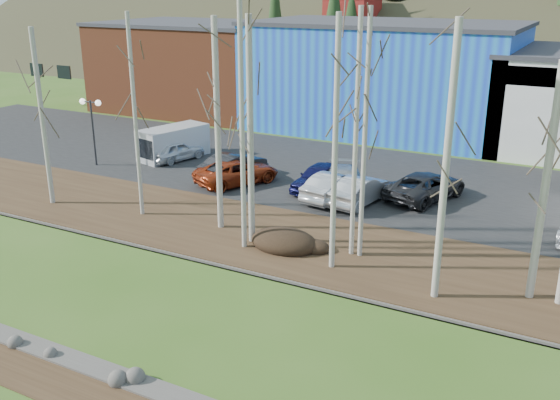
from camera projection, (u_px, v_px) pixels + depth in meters
The scene contains 28 objects.
near_bank_rocks at pixel (163, 394), 17.65m from camera, with size 80.00×0.80×0.50m, color #47423D, non-canonical shape.
river at pixel (239, 327), 21.07m from camera, with size 80.00×8.00×0.90m, color black, non-canonical shape.
far_bank_rocks at pixel (293, 280), 24.49m from camera, with size 80.00×0.80×0.46m, color #47423D, non-canonical shape.
far_bank at pixel (327, 249), 27.14m from camera, with size 80.00×7.00×0.15m, color #382616.
parking_lot at pixel (401, 184), 35.90m from camera, with size 80.00×14.00×0.14m, color black.
building_brick at pixel (196, 66), 56.95m from camera, with size 16.32×12.24×7.80m.
building_blue at pixel (385, 76), 48.90m from camera, with size 20.40×12.24×8.30m.
dirt_mound at pixel (284, 241), 27.06m from camera, with size 3.04×2.15×0.60m, color black.
birch_0 at pixel (42, 119), 31.22m from camera, with size 0.25×0.25×8.92m.
birch_1 at pixel (135, 118), 29.48m from camera, with size 0.19×0.19×9.70m.
birch_2 at pixel (218, 127), 27.85m from camera, with size 0.27×0.27×9.60m.
birch_3 at pixel (242, 122), 25.42m from camera, with size 0.21×0.21×11.00m.
birch_4 at pixel (250, 134), 26.24m from camera, with size 0.27×0.27×9.74m.
birch_5 at pixel (356, 137), 24.85m from camera, with size 0.20×0.20×10.10m.
birch_6 at pixel (335, 148), 23.66m from camera, with size 0.22×0.22×9.92m.
birch_7 at pixel (446, 167), 21.28m from camera, with size 0.26×0.26×9.88m.
birch_8 at pixel (545, 186), 21.45m from camera, with size 0.29×0.29×8.55m.
birch_11 at pixel (365, 138), 24.68m from camera, with size 0.20×0.20×10.10m.
street_lamp at pixel (91, 114), 38.44m from camera, with size 1.60×0.42×4.18m.
car_0 at pixel (176, 151), 40.31m from camera, with size 1.55×3.86×1.31m, color silver.
car_1 at pixel (234, 166), 36.65m from camera, with size 1.57×4.51×1.49m, color black.
car_2 at pixel (237, 172), 35.61m from camera, with size 2.29×4.97×1.38m, color #A03515.
car_3 at pixel (341, 183), 33.57m from camera, with size 2.04×5.02×1.46m, color #A4AAAD.
car_4 at pixel (318, 177), 34.52m from camera, with size 1.70×4.23×1.44m, color #0F1141.
car_5 at pixel (359, 190), 32.34m from camera, with size 1.55×4.45×1.47m, color #B6B6B9.
car_6 at pixel (426, 186), 33.04m from camera, with size 2.39×5.18×1.44m, color #29292C.
car_8 at pixel (334, 186), 32.97m from camera, with size 1.55×4.45×1.47m, color #B6B6B9.
van_grey at pixel (171, 143), 40.72m from camera, with size 3.04×5.00×2.04m.
Camera 1 is at (9.90, -8.48, 10.99)m, focal length 40.00 mm.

